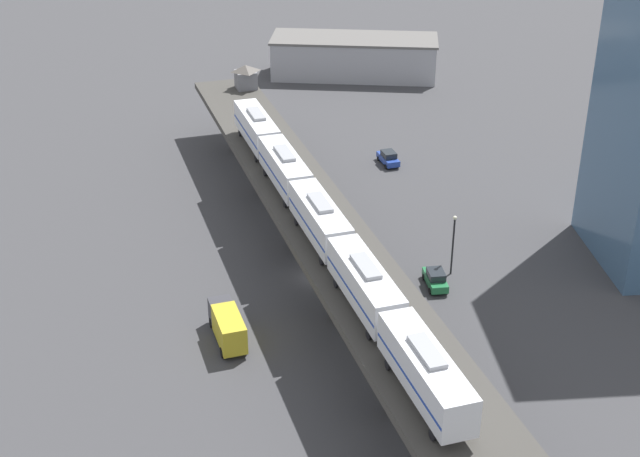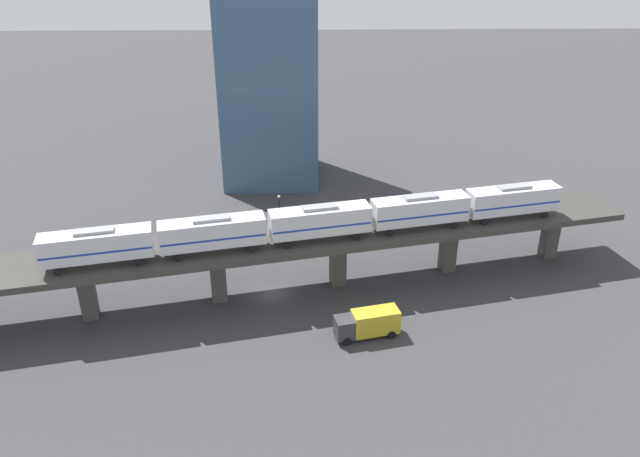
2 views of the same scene
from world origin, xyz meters
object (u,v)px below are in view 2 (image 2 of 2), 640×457
object	(u,v)px
street_car_green	(297,240)
office_tower	(270,76)
street_car_blue	(68,243)
subway_train	(320,221)
delivery_truck	(368,323)
street_lamp	(279,213)

from	to	relation	value
street_car_green	office_tower	bearing A→B (deg)	9.58
street_car_green	street_car_blue	bearing A→B (deg)	90.12
subway_train	street_car_green	world-z (taller)	subway_train
street_car_green	street_car_blue	distance (m)	32.18
street_car_blue	delivery_truck	xyz separation A→B (m)	(-21.45, -40.30, 0.82)
delivery_truck	office_tower	bearing A→B (deg)	14.66
delivery_truck	street_car_blue	bearing A→B (deg)	61.98
subway_train	street_car_blue	bearing A→B (deg)	70.78
street_lamp	office_tower	xyz separation A→B (m)	(24.69, 2.10, 13.89)
delivery_truck	street_lamp	size ratio (longest dim) A/B	1.08
subway_train	street_car_green	xyz separation A→B (m)	(12.34, 3.02, -9.05)
street_car_green	office_tower	size ratio (longest dim) A/B	0.12
street_car_green	delivery_truck	size ratio (longest dim) A/B	0.60
street_car_green	street_lamp	distance (m)	4.56
subway_train	street_car_blue	size ratio (longest dim) A/B	13.11
street_car_blue	delivery_truck	world-z (taller)	delivery_truck
subway_train	office_tower	xyz separation A→B (m)	(39.22, 7.56, 8.02)
office_tower	street_car_green	bearing A→B (deg)	-170.42
street_lamp	street_car_blue	bearing A→B (deg)	94.35
subway_train	delivery_truck	distance (m)	13.34
street_car_green	delivery_truck	world-z (taller)	delivery_truck
street_car_blue	office_tower	xyz separation A→B (m)	(26.96, -27.64, 17.06)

